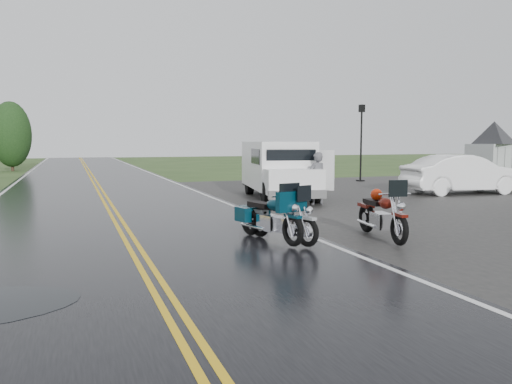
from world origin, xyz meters
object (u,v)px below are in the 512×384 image
motorcycle_red (400,217)px  visitor_center (494,136)px  sedan_white (462,175)px  lamp_post_far_right (361,143)px  van_white (266,173)px  person_at_van (317,179)px  motorcycle_teal (293,218)px  motorcycle_silver (307,220)px

motorcycle_red → visitor_center: bearing=48.6°
motorcycle_red → sedan_white: 11.64m
lamp_post_far_right → visitor_center: bearing=-19.1°
visitor_center → van_white: size_ratio=2.89×
lamp_post_far_right → van_white: bearing=-138.2°
visitor_center → person_at_van: visitor_center is taller
person_at_van → motorcycle_red: bearing=68.7°
motorcycle_teal → lamp_post_far_right: (10.35, 13.99, 1.42)m
motorcycle_red → van_white: (-0.03, 7.21, 0.44)m
person_at_van → lamp_post_far_right: size_ratio=0.43×
motorcycle_silver → motorcycle_teal: bearing=134.5°
motorcycle_teal → lamp_post_far_right: size_ratio=0.52×
motorcycle_silver → lamp_post_far_right: (10.09, 14.11, 1.45)m
motorcycle_teal → sedan_white: bearing=20.2°
motorcycle_teal → motorcycle_silver: bearing=-39.9°
motorcycle_silver → visitor_center: bearing=16.5°
visitor_center → motorcycle_teal: (-17.04, -11.67, -1.76)m
van_white → sedan_white: size_ratio=1.16×
motorcycle_silver → lamp_post_far_right: bearing=35.8°
motorcycle_red → sedan_white: (8.72, 7.72, 0.14)m
motorcycle_red → motorcycle_silver: motorcycle_red is taller
sedan_white → lamp_post_far_right: size_ratio=1.17×
motorcycle_teal → person_at_van: 6.96m
motorcycle_red → lamp_post_far_right: lamp_post_far_right is taller
motorcycle_red → lamp_post_far_right: (8.31, 14.65, 1.41)m
motorcycle_teal → motorcycle_silver: 0.29m
motorcycle_teal → lamp_post_far_right: bearing=40.5°
visitor_center → sedan_white: size_ratio=3.33×
motorcycle_silver → van_white: bearing=56.6°
motorcycle_red → van_white: bearing=99.4°
motorcycle_silver → van_white: 6.92m
van_white → lamp_post_far_right: bearing=51.7°
motorcycle_red → person_at_van: person_at_van is taller
motorcycle_teal → motorcycle_silver: motorcycle_teal is taller
visitor_center → person_at_van: bearing=-157.0°
motorcycle_silver → sedan_white: bearing=15.7°
van_white → motorcycle_teal: bearing=-97.1°
motorcycle_red → sedan_white: sedan_white is taller
sedan_white → person_at_van: bearing=106.1°
lamp_post_far_right → person_at_van: bearing=-130.0°
visitor_center → lamp_post_far_right: bearing=160.9°
van_white → motorcycle_silver: bearing=-94.8°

